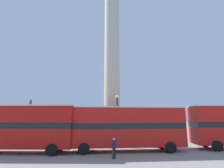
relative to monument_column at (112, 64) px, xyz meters
name	(u,v)px	position (x,y,z in m)	size (l,w,h in m)	color
ground_plane	(112,143)	(0.00, 0.00, -10.58)	(200.00, 200.00, 0.00)	gray
monument_column	(112,64)	(0.00, 0.00, 0.00)	(4.42, 4.42, 24.49)	#BCB29E
bus_a	(19,126)	(-9.18, -6.00, -8.17)	(10.68, 3.41, 4.36)	#B7140F
bus_b	(126,126)	(0.99, -5.84, -8.23)	(11.33, 3.06, 4.24)	red
equestrian_statue	(29,127)	(-12.51, 4.77, -8.82)	(3.94, 3.64, 6.02)	#BCB29E
street_lamp	(117,119)	(0.43, -2.98, -7.54)	(0.38, 0.38, 5.83)	black
pedestrian_near_lamp	(114,147)	(-0.38, -8.86, -9.71)	(0.40, 0.43, 1.60)	#28282D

